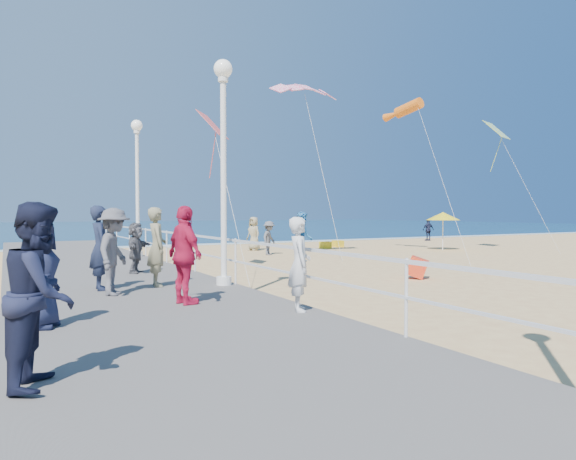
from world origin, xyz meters
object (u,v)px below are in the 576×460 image
spectator_6 (157,247)px  beach_walker_b (428,230)px  beach_walker_a (269,238)px  beach_chair_left (325,245)px  toddler_held (302,237)px  beach_walker_c (254,234)px  box_kite (417,269)px  spectator_3 (185,255)px  spectator_7 (40,294)px  spectator_5 (136,248)px  spectator_4 (41,275)px  spectator_2 (114,251)px  beach_chair_right (338,244)px  beach_umbrella (443,216)px  woman_holding_toddler (299,264)px  lamp_post_far (137,173)px  lamp_post_mid (223,147)px  spectator_0 (100,248)px

spectator_6 → beach_walker_b: 29.50m
beach_walker_a → beach_chair_left: beach_walker_a is taller
toddler_held → beach_walker_c: bearing=-0.3°
box_kite → beach_walker_a: bearing=46.6°
spectator_3 → beach_walker_c: 18.84m
toddler_held → spectator_7: bearing=139.2°
spectator_3 → spectator_5: 5.50m
spectator_3 → beach_walker_a: (8.54, 13.39, -0.48)m
box_kite → beach_chair_left: (4.93, 12.96, -0.10)m
spectator_4 → toddler_held: bearing=-73.3°
spectator_6 → beach_walker_c: 16.55m
spectator_6 → toddler_held: bearing=-153.9°
spectator_2 → spectator_5: (1.27, 3.73, -0.19)m
box_kite → beach_chair_right: size_ratio=1.09×
spectator_2 → spectator_4: spectator_2 is taller
toddler_held → beach_walker_b: toddler_held is taller
spectator_5 → beach_umbrella: size_ratio=0.68×
spectator_2 → spectator_6: size_ratio=0.99×
woman_holding_toddler → lamp_post_far: bearing=21.9°
beach_walker_b → beach_walker_c: 15.73m
box_kite → beach_chair_left: box_kite is taller
lamp_post_far → beach_walker_b: 24.56m
spectator_4 → box_kite: bearing=-46.3°
woman_holding_toddler → beach_umbrella: bearing=-30.0°
lamp_post_mid → beach_chair_right: lamp_post_mid is taller
spectator_5 → beach_walker_c: size_ratio=0.77×
spectator_0 → beach_chair_right: 21.29m
spectator_0 → spectator_4: (-1.39, -3.54, -0.14)m
lamp_post_mid → spectator_2: lamp_post_mid is taller
lamp_post_far → woman_holding_toddler: size_ratio=3.22×
beach_walker_a → beach_umbrella: beach_umbrella is taller
spectator_7 → box_kite: size_ratio=3.06×
woman_holding_toddler → box_kite: woman_holding_toddler is taller
beach_umbrella → beach_chair_left: size_ratio=3.89×
box_kite → lamp_post_far: bearing=87.2°
spectator_5 → beach_umbrella: 19.27m
beach_walker_b → beach_umbrella: bearing=56.7°
spectator_3 → spectator_6: (0.15, 2.59, -0.01)m
spectator_0 → spectator_6: bearing=-93.6°
spectator_0 → spectator_7: 6.52m
spectator_3 → spectator_2: bearing=17.7°
spectator_2 → spectator_0: bearing=36.3°
beach_walker_a → beach_walker_c: (0.60, 3.08, 0.09)m
box_kite → beach_chair_left: size_ratio=1.09×
spectator_0 → lamp_post_mid: bearing=-103.2°
spectator_2 → beach_chair_right: size_ratio=3.32×
lamp_post_mid → beach_walker_c: 16.50m
woman_holding_toddler → beach_chair_right: 22.64m
spectator_0 → beach_walker_a: spectator_0 is taller
beach_walker_c → beach_chair_left: size_ratio=3.41×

